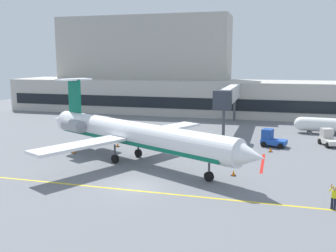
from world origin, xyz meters
TOP-DOWN VIEW (x-y plane):
  - ground at (0.00, -0.00)m, footprint 120.00×120.00m
  - terminal_building at (-10.39, 47.73)m, footprint 74.59×14.28m
  - jet_bridge_west at (4.34, 30.05)m, footprint 2.40×18.46m
  - regional_jet at (-3.25, 7.69)m, footprint 28.65×20.92m
  - baggage_tug at (-17.50, 22.92)m, footprint 3.79×1.82m
  - pushback_tractor at (11.07, 19.14)m, footprint 3.34×2.60m
  - belt_loader at (18.01, 21.76)m, footprint 2.52×3.51m
  - fuel_tank at (18.30, 29.70)m, footprint 8.33×2.45m
  - marshaller at (15.80, -0.95)m, footprint 0.80×0.40m
  - safety_cone_alpha at (-7.47, 13.65)m, footprint 0.47×0.47m
  - safety_cone_bravo at (7.88, 5.40)m, footprint 0.47×0.47m
  - safety_cone_charlie at (-11.04, 9.12)m, footprint 0.47×0.47m
  - safety_cone_delta at (11.05, 16.11)m, footprint 0.47×0.47m

SIDE VIEW (x-z plane):
  - ground at x=0.00m, z-range -0.10..0.00m
  - safety_cone_alpha at x=-7.47m, z-range -0.03..0.52m
  - safety_cone_bravo at x=7.88m, z-range -0.03..0.52m
  - safety_cone_charlie at x=-11.04m, z-range -0.03..0.52m
  - safety_cone_delta at x=11.05m, z-range -0.03..0.52m
  - belt_loader at x=18.01m, z-range -0.11..1.99m
  - marshaller at x=15.80m, z-range 0.01..1.91m
  - baggage_tug at x=-17.50m, z-range -0.11..2.02m
  - pushback_tractor at x=11.07m, z-range -0.12..2.06m
  - fuel_tank at x=18.30m, z-range 0.15..2.54m
  - regional_jet at x=-3.25m, z-range -1.22..7.29m
  - jet_bridge_west at x=4.34m, z-range 1.93..8.59m
  - terminal_building at x=-10.39m, z-range -2.55..17.23m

